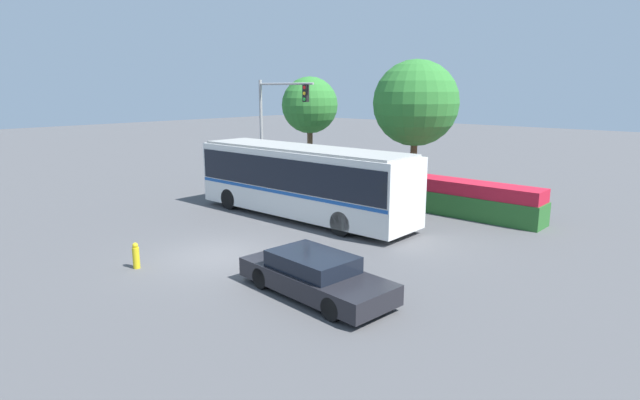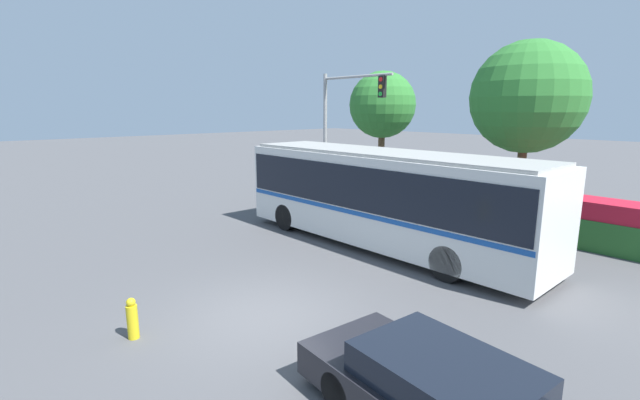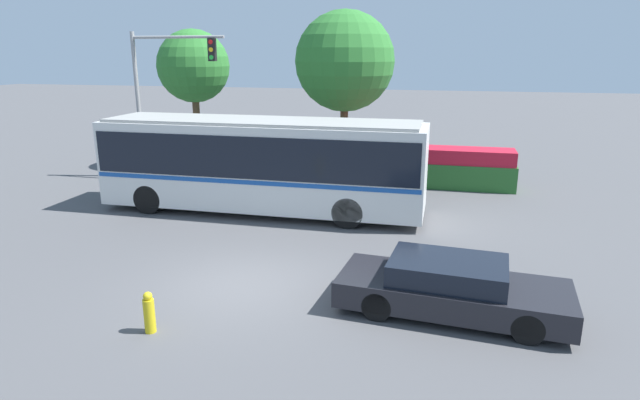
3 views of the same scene
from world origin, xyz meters
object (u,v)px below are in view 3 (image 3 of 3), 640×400
street_tree_centre (345,62)px  sedan_foreground (451,288)px  fire_hydrant (149,313)px  street_tree_left (194,67)px  traffic_light_pole (159,84)px  city_bus (262,160)px

street_tree_centre → sedan_foreground: bearing=-69.5°
fire_hydrant → street_tree_left: bearing=112.6°
sedan_foreground → street_tree_centre: 14.62m
traffic_light_pole → street_tree_left: street_tree_left is taller
street_tree_left → fire_hydrant: (6.25, -15.03, -4.30)m
fire_hydrant → sedan_foreground: bearing=21.3°
city_bus → street_tree_centre: (1.51, 6.86, 3.15)m
city_bus → sedan_foreground: bearing=135.6°
city_bus → fire_hydrant: bearing=94.0°
city_bus → traffic_light_pole: 7.42m
traffic_light_pole → fire_hydrant: traffic_light_pole is taller
sedan_foreground → traffic_light_pole: bearing=145.6°
city_bus → street_tree_centre: bearing=-102.7°
sedan_foreground → traffic_light_pole: size_ratio=0.79×
sedan_foreground → street_tree_centre: size_ratio=0.69×
traffic_light_pole → street_tree_left: (0.29, 2.71, 0.63)m
traffic_light_pole → street_tree_centre: street_tree_centre is taller
street_tree_left → fire_hydrant: 16.84m
sedan_foreground → fire_hydrant: 6.19m
fire_hydrant → traffic_light_pole: bearing=118.0°
traffic_light_pole → street_tree_centre: size_ratio=0.86×
sedan_foreground → street_tree_left: size_ratio=0.77×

